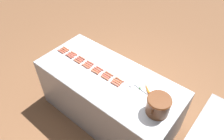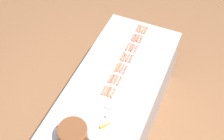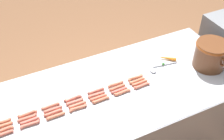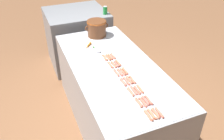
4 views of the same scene
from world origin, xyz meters
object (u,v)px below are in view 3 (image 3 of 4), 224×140
Objects in this scene: hot_dog_26 at (122,92)px; hot_dog_15 at (30,121)px; hot_dog_17 at (77,105)px; hot_dog_4 at (96,91)px; hot_dog_24 at (78,108)px; hot_dog_18 at (98,97)px; hot_dog_23 at (56,116)px; hot_dog_3 at (73,98)px; hot_dog_16 at (53,113)px; hot_dog_10 at (75,102)px; hot_dog_7 at (3,126)px; hot_dog_21 at (3,134)px; hot_dog_8 at (27,118)px; bean_pot at (211,54)px; hot_dog_12 at (117,87)px; hot_dog_27 at (142,86)px; hot_dog_13 at (137,81)px; hot_dog_20 at (140,83)px; serving_spoon at (157,68)px; hot_dog_25 at (101,100)px; hot_dog_2 at (50,106)px; hot_dog_11 at (96,94)px; hot_dog_5 at (116,84)px; hot_dog_19 at (119,90)px; hot_dog_0 at (1,122)px; hot_dog_22 at (30,124)px; carrot at (166,58)px; hot_dog_1 at (27,114)px; hot_dog_9 at (53,109)px; hot_dog_14 at (3,130)px; hot_dog_6 at (135,78)px.

hot_dog_15 is at bearing -92.65° from hot_dog_26.
hot_dog_4 is at bearing 111.97° from hot_dog_17.
hot_dog_24 is (0.03, -0.01, 0.00)m from hot_dog_17.
hot_dog_23 is (0.03, -0.33, 0.00)m from hot_dog_18.
hot_dog_3 is 1.00× the size of hot_dog_16.
hot_dog_10 and hot_dog_18 have the same top height.
hot_dog_7 is 1.00× the size of hot_dog_15.
hot_dog_3 is at bearing 101.33° from hot_dog_21.
hot_dog_17 is at bearing 101.08° from hot_dog_23.
bean_pot is (0.08, 1.47, 0.11)m from hot_dog_8.
hot_dog_12 is at bearing 95.94° from hot_dog_17.
hot_dog_26 is at bearing -90.42° from hot_dog_27.
hot_dog_7 is 1.01m from hot_dog_13.
hot_dog_20 reaches higher than serving_spoon.
hot_dog_17 is 1.00× the size of hot_dog_25.
hot_dog_17 is (0.03, -0.33, 0.00)m from hot_dog_12.
hot_dog_2 and hot_dog_7 have the same top height.
hot_dog_11 is at bearing 89.70° from hot_dog_8.
serving_spoon is at bearing 93.41° from hot_dog_5.
hot_dog_19 and hot_dog_25 have the same top height.
hot_dog_22 is (0.10, 0.17, 0.00)m from hot_dog_0.
hot_dog_10 is 0.73m from serving_spoon.
hot_dog_26 is 0.41× the size of bean_pot.
bean_pot is (0.05, 1.30, 0.11)m from hot_dog_16.
carrot reaches higher than hot_dog_20.
hot_dog_26 is (0.03, 0.34, 0.00)m from hot_dog_17.
hot_dog_24 is (0.10, -0.18, 0.00)m from hot_dog_4.
hot_dog_2 and hot_dog_26 have the same top height.
hot_dog_11 is 1.00× the size of hot_dog_23.
hot_dog_23 is 1.00× the size of hot_dog_25.
carrot reaches higher than hot_dog_13.
hot_dog_12 is 1.00× the size of hot_dog_24.
hot_dog_21 is (0.03, -0.18, 0.00)m from hot_dog_15.
hot_dog_13 and hot_dog_16 have the same top height.
hot_dog_3 and hot_dog_24 have the same top height.
hot_dog_25 is at bearing -89.74° from hot_dog_26.
hot_dog_18 and hot_dog_27 have the same top height.
hot_dog_19 is (0.07, 0.67, 0.00)m from hot_dog_1.
hot_dog_9 and hot_dog_17 have the same top height.
hot_dog_10 is 0.50× the size of serving_spoon.
hot_dog_14 is 1.00× the size of hot_dog_18.
hot_dog_1 is 0.51m from hot_dog_4.
hot_dog_6 is 0.63m from bean_pot.
hot_dog_27 is at bearing 87.30° from hot_dog_16.
hot_dog_19 is (0.07, 0.16, 0.00)m from hot_dog_4.
hot_dog_5 is at bearing 90.04° from hot_dog_3.
hot_dog_15 is (0.04, 0.01, 0.00)m from hot_dog_8.
hot_dog_0 and hot_dog_9 have the same top height.
hot_dog_12 is 0.68m from hot_dog_22.
hot_dog_4 is at bearing -82.04° from carrot.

